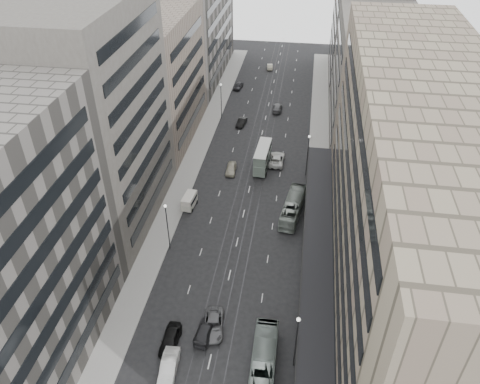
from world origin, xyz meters
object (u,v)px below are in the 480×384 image
Objects in this scene: bus_near at (263,365)px; sedan_0 at (170,339)px; bus_far at (293,207)px; sedan_2 at (213,325)px; sedan_1 at (169,366)px; double_decker at (263,157)px; panel_van at (189,201)px.

bus_near reaches higher than sedan_0.
bus_near is 1.07× the size of bus_far.
sedan_2 is (-6.76, 5.30, -0.84)m from bus_near.
sedan_0 is at bearing -155.52° from sedan_2.
double_decker is at bearing 78.94° from sedan_1.
bus_far is (1.60, 29.62, -0.10)m from bus_near.
bus_near is 2.11× the size of sedan_2.
sedan_0 is at bearing 99.39° from sedan_1.
bus_far reaches higher than sedan_1.
bus_far reaches higher than panel_van.
double_decker reaches higher than sedan_2.
bus_far reaches higher than sedan_0.
sedan_1 is at bearing 76.30° from bus_far.
panel_van is at bearing 98.83° from sedan_0.
sedan_0 is 0.98× the size of sedan_1.
double_decker is at bearing -56.38° from bus_far.
double_decker reaches higher than sedan_0.
bus_far is 2.77× the size of panel_van.
double_decker is 44.58m from sedan_1.
sedan_1 is (4.90, -30.35, -0.47)m from panel_van.
panel_van is at bearing 95.59° from sedan_1.
bus_far is at bearing 64.60° from sedan_0.
bus_near is at bearing -11.48° from sedan_0.
bus_near is 33.00m from panel_van.
double_decker reaches higher than bus_near.
bus_far is 30.22m from sedan_0.
panel_van reaches higher than sedan_1.
sedan_1 is 0.93× the size of sedan_2.
panel_van is at bearing 9.55° from bus_far.
sedan_2 is at bearing 32.29° from sedan_0.
sedan_0 is 3.68m from sedan_1.
bus_far is at bearing 64.80° from sedan_1.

